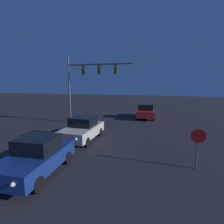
{
  "coord_description": "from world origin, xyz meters",
  "views": [
    {
      "loc": [
        3.14,
        0.12,
        4.25
      ],
      "look_at": [
        0.0,
        11.82,
        2.21
      ],
      "focal_mm": 28.0,
      "sensor_mm": 36.0,
      "label": 1
    }
  ],
  "objects_px": {
    "car_near": "(37,156)",
    "car_far": "(146,111)",
    "traffic_signal_mast": "(86,78)",
    "stop_sign": "(198,141)",
    "car_mid": "(83,129)"
  },
  "relations": [
    {
      "from": "car_mid",
      "to": "traffic_signal_mast",
      "type": "distance_m",
      "value": 6.8
    },
    {
      "from": "car_far",
      "to": "stop_sign",
      "type": "height_order",
      "value": "stop_sign"
    },
    {
      "from": "car_near",
      "to": "car_far",
      "type": "distance_m",
      "value": 15.11
    },
    {
      "from": "car_near",
      "to": "traffic_signal_mast",
      "type": "bearing_deg",
      "value": -82.88
    },
    {
      "from": "car_near",
      "to": "stop_sign",
      "type": "xyz_separation_m",
      "value": [
        7.37,
        2.38,
        0.6
      ]
    },
    {
      "from": "car_far",
      "to": "traffic_signal_mast",
      "type": "height_order",
      "value": "traffic_signal_mast"
    },
    {
      "from": "car_near",
      "to": "traffic_signal_mast",
      "type": "relative_size",
      "value": 0.62
    },
    {
      "from": "car_near",
      "to": "stop_sign",
      "type": "distance_m",
      "value": 7.77
    },
    {
      "from": "car_near",
      "to": "car_far",
      "type": "bearing_deg",
      "value": -108.15
    },
    {
      "from": "traffic_signal_mast",
      "to": "stop_sign",
      "type": "distance_m",
      "value": 12.6
    },
    {
      "from": "car_mid",
      "to": "traffic_signal_mast",
      "type": "height_order",
      "value": "traffic_signal_mast"
    },
    {
      "from": "car_far",
      "to": "stop_sign",
      "type": "relative_size",
      "value": 2.08
    },
    {
      "from": "car_near",
      "to": "car_mid",
      "type": "height_order",
      "value": "same"
    },
    {
      "from": "traffic_signal_mast",
      "to": "car_far",
      "type": "bearing_deg",
      "value": 36.25
    },
    {
      "from": "car_mid",
      "to": "car_far",
      "type": "xyz_separation_m",
      "value": [
        3.95,
        9.49,
        0.0
      ]
    }
  ]
}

